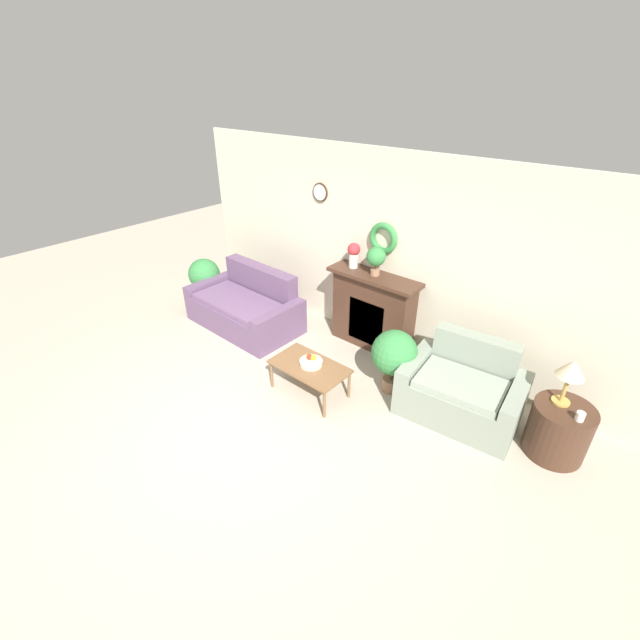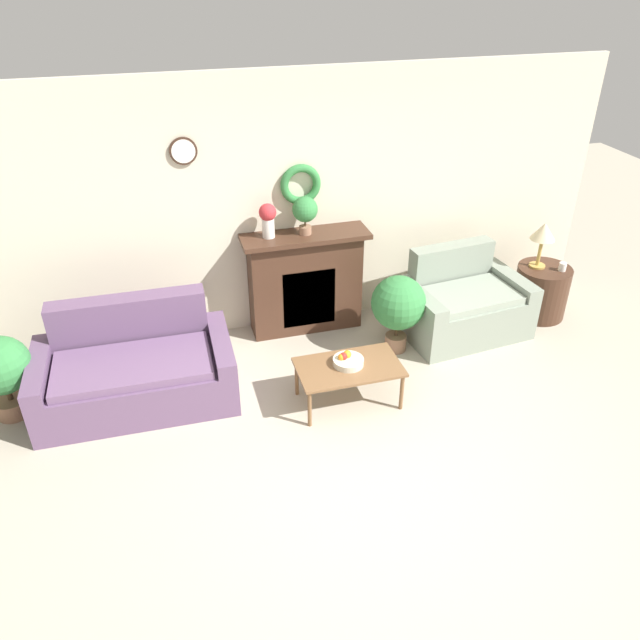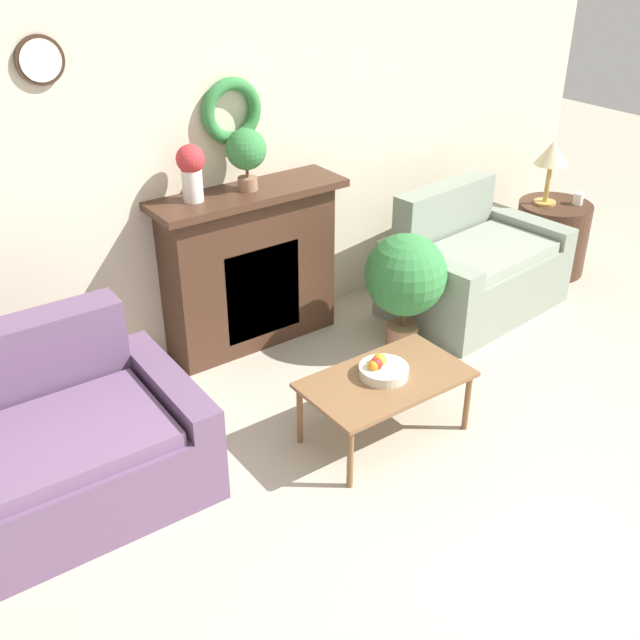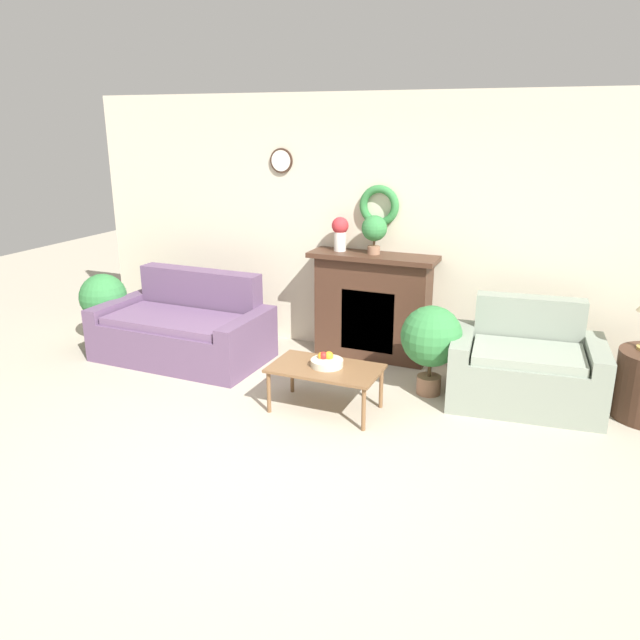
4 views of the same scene
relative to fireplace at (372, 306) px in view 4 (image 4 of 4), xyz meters
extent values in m
plane|color=#ADA38E|center=(-0.05, -2.52, -0.57)|extent=(16.00, 16.00, 0.00)
cube|color=beige|center=(-0.05, 0.21, 0.78)|extent=(6.80, 0.06, 2.70)
cylinder|color=#382319|center=(-1.11, 0.16, 1.45)|extent=(0.26, 0.02, 0.26)
cylinder|color=white|center=(-1.11, 0.15, 1.45)|extent=(0.22, 0.01, 0.22)
torus|color=#337A3D|center=(0.00, 0.13, 1.03)|extent=(0.42, 0.08, 0.42)
cube|color=#42281C|center=(0.00, 0.01, -0.03)|extent=(1.18, 0.34, 1.07)
cube|color=black|center=(0.00, -0.15, -0.12)|extent=(0.57, 0.02, 0.64)
cube|color=orange|center=(0.00, -0.16, -0.21)|extent=(0.45, 0.01, 0.35)
cube|color=#42281C|center=(0.00, -0.03, 0.53)|extent=(1.32, 0.41, 0.05)
cube|color=#604766|center=(-1.83, -0.93, -0.36)|extent=(1.44, 0.78, 0.42)
cube|color=#604766|center=(-1.82, -0.45, -0.12)|extent=(1.43, 0.24, 0.89)
cube|color=#604766|center=(-2.63, -0.82, -0.29)|extent=(0.18, 0.98, 0.56)
cube|color=#604766|center=(-1.03, -0.84, -0.29)|extent=(0.18, 0.98, 0.56)
cube|color=#6A4E70|center=(-1.83, -0.93, -0.11)|extent=(1.38, 0.72, 0.08)
cube|color=gray|center=(1.63, -0.66, -0.34)|extent=(1.02, 0.77, 0.46)
cube|color=gray|center=(1.58, -0.23, -0.12)|extent=(0.97, 0.29, 0.90)
cube|color=gray|center=(1.06, -0.62, -0.27)|extent=(0.26, 0.88, 0.60)
cube|color=gray|center=(2.18, -0.50, -0.27)|extent=(0.26, 0.88, 0.60)
cube|color=gray|center=(1.63, -0.66, -0.07)|extent=(0.98, 0.71, 0.08)
cube|color=brown|center=(0.04, -1.39, -0.18)|extent=(0.94, 0.55, 0.03)
cylinder|color=brown|center=(-0.39, -1.62, -0.38)|extent=(0.04, 0.04, 0.38)
cylinder|color=brown|center=(0.47, -1.62, -0.38)|extent=(0.04, 0.04, 0.38)
cylinder|color=brown|center=(-0.39, -1.15, -0.38)|extent=(0.04, 0.04, 0.38)
cylinder|color=brown|center=(0.47, -1.15, -0.38)|extent=(0.04, 0.04, 0.38)
cylinder|color=beige|center=(0.04, -1.36, -0.14)|extent=(0.28, 0.28, 0.06)
sphere|color=#B2231E|center=(0.00, -1.34, -0.09)|extent=(0.07, 0.07, 0.07)
sphere|color=orange|center=(0.05, -1.32, -0.08)|extent=(0.08, 0.08, 0.08)
sphere|color=orange|center=(-0.01, -1.34, -0.09)|extent=(0.07, 0.07, 0.07)
cylinder|color=silver|center=(-0.37, 0.01, 0.66)|extent=(0.13, 0.13, 0.20)
sphere|color=#B72D33|center=(-0.37, 0.01, 0.82)|extent=(0.18, 0.18, 0.18)
cylinder|color=#8E664C|center=(0.00, -0.01, 0.60)|extent=(0.13, 0.13, 0.08)
cylinder|color=#4C3823|center=(0.00, -0.01, 0.67)|extent=(0.02, 0.02, 0.07)
sphere|color=#337A3D|center=(0.00, -0.01, 0.82)|extent=(0.26, 0.26, 0.26)
cylinder|color=#8E664C|center=(-2.93, -0.73, -0.48)|extent=(0.30, 0.30, 0.17)
cylinder|color=#4C3823|center=(-2.93, -0.73, -0.33)|extent=(0.05, 0.05, 0.14)
sphere|color=#337A3D|center=(-2.93, -0.73, -0.03)|extent=(0.52, 0.52, 0.52)
cylinder|color=#8E664C|center=(0.79, -0.69, -0.48)|extent=(0.22, 0.22, 0.17)
cylinder|color=#4C3823|center=(0.79, -0.69, -0.32)|extent=(0.04, 0.04, 0.15)
sphere|color=#337A3D|center=(0.79, -0.69, -0.01)|extent=(0.56, 0.56, 0.56)
camera|label=1|loc=(2.87, -4.50, 2.89)|focal=24.00mm
camera|label=2|loc=(-1.46, -5.73, 3.11)|focal=35.00mm
camera|label=3|loc=(-2.31, -4.01, 2.17)|focal=42.00mm
camera|label=4|loc=(1.94, -5.98, 1.85)|focal=35.00mm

